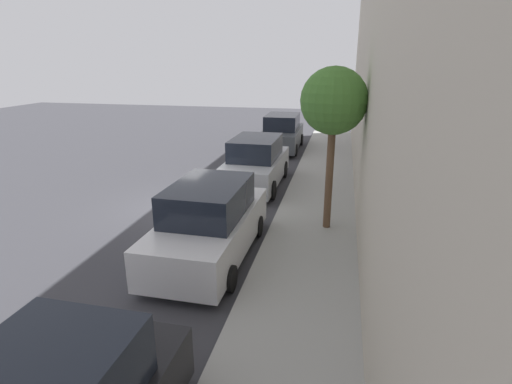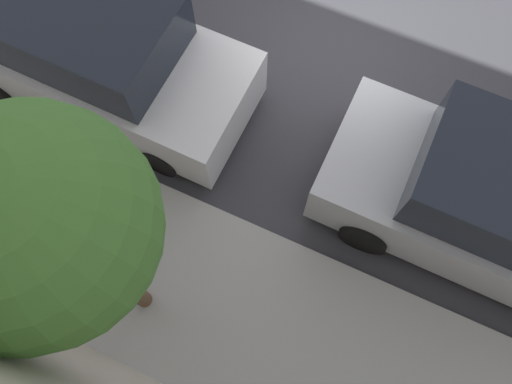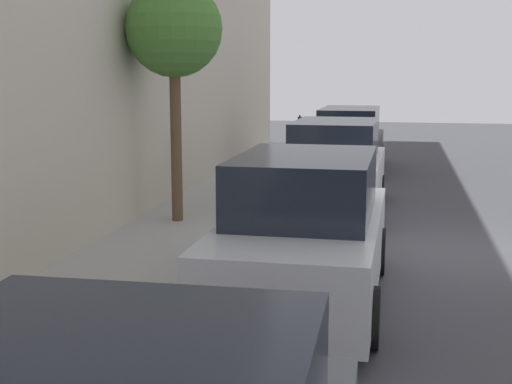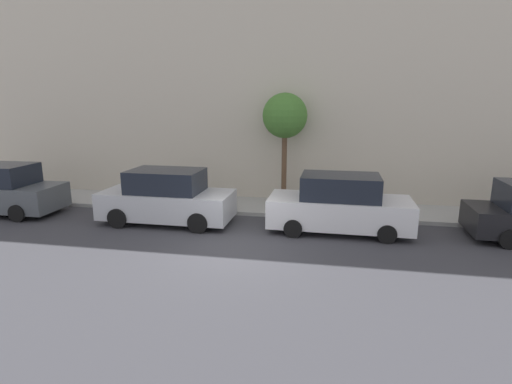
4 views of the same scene
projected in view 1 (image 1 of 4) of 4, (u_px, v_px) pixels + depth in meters
ground_plane at (177, 208)px, 13.81m from camera, size 60.00×60.00×0.00m
sidewalk at (315, 217)px, 12.83m from camera, size 2.52×32.00×0.15m
building_facade at (413, 6)px, 10.43m from camera, size 2.00×32.00×12.43m
parked_suv_second at (210, 223)px, 10.14m from camera, size 2.08×4.83×1.98m
parked_suv_third at (256, 164)px, 15.92m from camera, size 2.08×4.82×1.98m
parked_suv_fourth at (282, 133)px, 22.44m from camera, size 2.08×4.83×1.98m
street_tree at (334, 103)px, 10.75m from camera, size 1.82×1.82×4.59m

